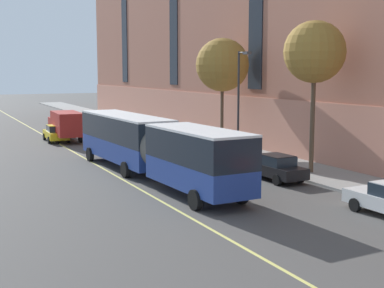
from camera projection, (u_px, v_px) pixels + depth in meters
The scene contains 14 objects.
ground_plane at pixel (167, 179), 32.68m from camera, with size 260.00×260.00×0.00m, color #4C4947.
sidewalk at pixel (266, 159), 39.34m from camera, with size 4.57×160.00×0.15m, color gray.
city_bus at pixel (151, 145), 32.50m from camera, with size 3.70×19.37×3.61m.
parked_car_green_1 at pixel (102, 119), 65.11m from camera, with size 2.15×4.81×1.56m.
parked_car_black_2 at pixel (275, 167), 32.17m from camera, with size 1.99×4.63×1.56m.
parked_car_green_3 at pixel (150, 132), 50.54m from camera, with size 2.05×4.25×1.56m.
parked_car_darkgray_5 at pixel (210, 149), 39.90m from camera, with size 2.10×4.61×1.56m.
parked_car_navy_6 at pixel (123, 125), 57.60m from camera, with size 1.99×4.48×1.56m.
box_truck at pixel (66, 124), 49.86m from camera, with size 2.56×7.16×2.80m.
taxi_cab at pixel (56, 133), 49.89m from camera, with size 2.04×4.60×1.56m.
street_tree_mid_block at pixel (314, 52), 32.98m from camera, with size 3.85×3.85×9.48m.
street_tree_far_uptown at pixel (222, 65), 43.47m from camera, with size 4.34×4.34×9.05m.
street_lamp at pixel (240, 94), 38.93m from camera, with size 0.36×1.48×7.80m.
lane_centerline at pixel (112, 174), 34.24m from camera, with size 0.16×140.00×0.01m, color #E0D66B.
Camera 1 is at (-12.68, -29.52, 6.51)m, focal length 50.00 mm.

